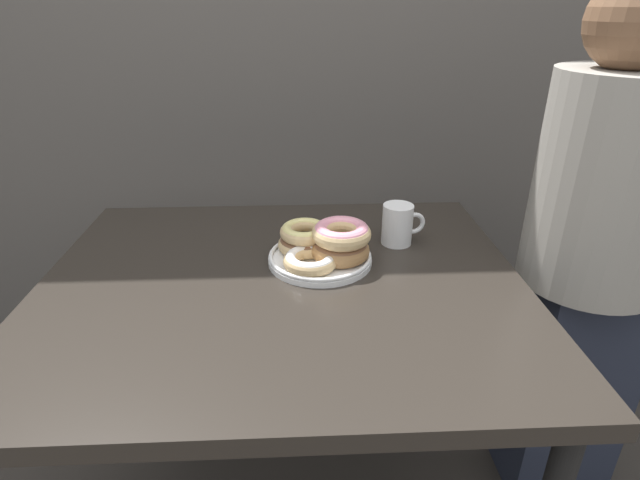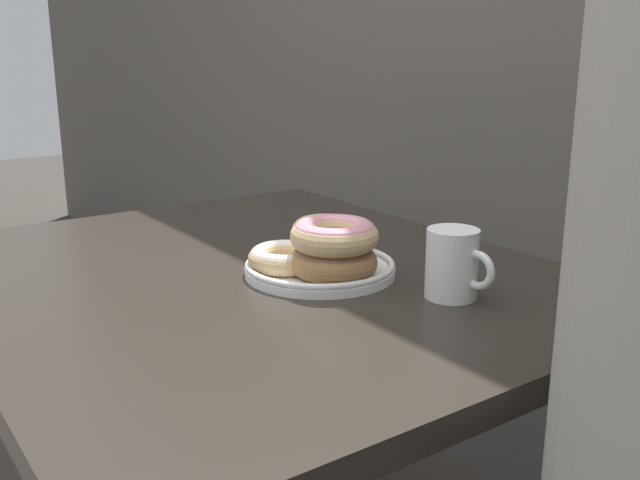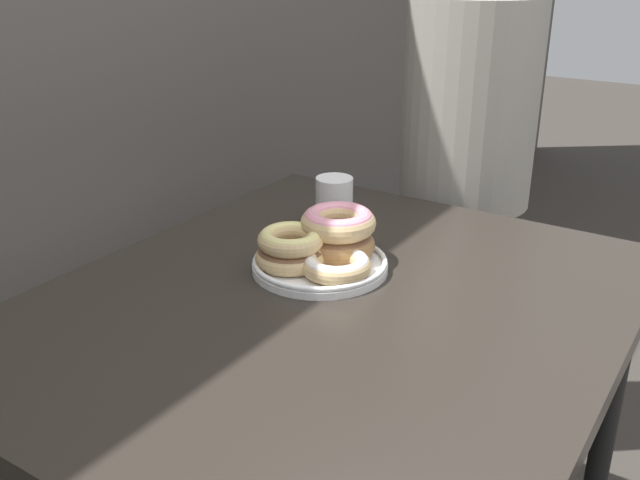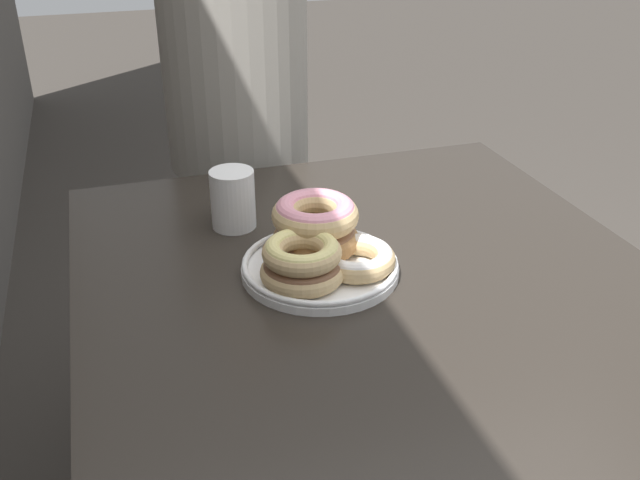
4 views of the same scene
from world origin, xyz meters
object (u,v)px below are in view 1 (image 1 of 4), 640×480
object	(u,v)px
dining_table	(283,308)
coffee_mug	(398,224)
donut_plate	(323,246)
person_figure	(593,261)

from	to	relation	value
dining_table	coffee_mug	size ratio (longest dim) A/B	9.62
dining_table	donut_plate	xyz separation A→B (m)	(0.10, 0.08, 0.12)
coffee_mug	donut_plate	bearing A→B (deg)	-154.02
dining_table	person_figure	distance (m)	0.78
dining_table	donut_plate	distance (m)	0.18
dining_table	coffee_mug	bearing A→B (deg)	30.58
dining_table	donut_plate	world-z (taller)	donut_plate
donut_plate	dining_table	bearing A→B (deg)	-141.30
donut_plate	coffee_mug	size ratio (longest dim) A/B	2.26
coffee_mug	person_figure	world-z (taller)	person_figure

